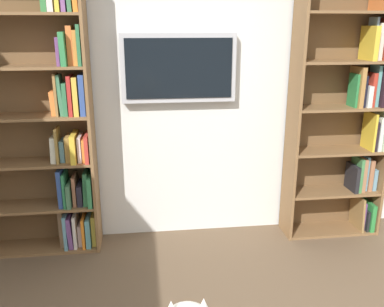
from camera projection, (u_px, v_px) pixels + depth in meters
The scene contains 4 objects.
wall_back at pixel (188, 74), 3.27m from camera, with size 4.52×0.06×2.70m, color silver.
bookshelf_left at pixel (351, 105), 3.34m from camera, with size 0.79×0.28×2.18m.
bookshelf_right at pixel (46, 122), 3.08m from camera, with size 0.93×0.28×2.16m.
wall_mounted_tv at pixel (179, 68), 3.17m from camera, with size 0.88×0.07×0.52m.
Camera 1 is at (0.37, 1.06, 1.73)m, focal length 38.81 mm.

